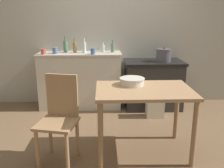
% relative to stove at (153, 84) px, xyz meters
% --- Properties ---
extents(ground_plane, '(14.00, 14.00, 0.00)m').
position_rel_stove_xyz_m(ground_plane, '(-0.74, -1.24, -0.41)').
color(ground_plane, brown).
extents(wall_back, '(8.00, 0.07, 2.55)m').
position_rel_stove_xyz_m(wall_back, '(-0.74, 0.34, 0.86)').
color(wall_back, '#B2AD9E').
rests_on(wall_back, ground_plane).
extents(counter_cabinet, '(1.41, 0.52, 0.96)m').
position_rel_stove_xyz_m(counter_cabinet, '(-1.26, 0.06, 0.07)').
color(counter_cabinet, beige).
rests_on(counter_cabinet, ground_plane).
extents(stove, '(0.99, 0.65, 0.82)m').
position_rel_stove_xyz_m(stove, '(0.00, 0.00, 0.00)').
color(stove, '#2D2B28').
rests_on(stove, ground_plane).
extents(work_table, '(1.07, 0.74, 0.78)m').
position_rel_stove_xyz_m(work_table, '(-0.41, -1.51, 0.25)').
color(work_table, '#A87F56').
rests_on(work_table, ground_plane).
extents(chair, '(0.48, 0.48, 0.96)m').
position_rel_stove_xyz_m(chair, '(-1.35, -1.62, 0.10)').
color(chair, '#A87F56').
rests_on(chair, ground_plane).
extents(flour_sack, '(0.27, 0.19, 0.40)m').
position_rel_stove_xyz_m(flour_sack, '(-0.05, -0.46, -0.21)').
color(flour_sack, beige).
rests_on(flour_sack, ground_plane).
extents(stock_pot, '(0.26, 0.26, 0.24)m').
position_rel_stove_xyz_m(stock_pot, '(0.15, -0.06, 0.52)').
color(stock_pot, '#4C4C51').
rests_on(stock_pot, stove).
extents(mixing_bowl_large, '(0.29, 0.29, 0.08)m').
position_rel_stove_xyz_m(mixing_bowl_large, '(-0.53, -1.35, 0.42)').
color(mixing_bowl_large, silver).
rests_on(mixing_bowl_large, work_table).
extents(bottle_far_left, '(0.06, 0.06, 0.24)m').
position_rel_stove_xyz_m(bottle_far_left, '(-1.35, 0.10, 0.64)').
color(bottle_far_left, olive).
rests_on(bottle_far_left, counter_cabinet).
extents(bottle_left, '(0.06, 0.06, 0.25)m').
position_rel_stove_xyz_m(bottle_left, '(-1.18, 0.08, 0.64)').
color(bottle_left, silver).
rests_on(bottle_left, counter_cabinet).
extents(bottle_mid_left, '(0.06, 0.06, 0.21)m').
position_rel_stove_xyz_m(bottle_mid_left, '(-0.70, 0.11, 0.63)').
color(bottle_mid_left, '#517F5B').
rests_on(bottle_mid_left, counter_cabinet).
extents(bottle_center_left, '(0.07, 0.07, 0.27)m').
position_rel_stove_xyz_m(bottle_center_left, '(-1.51, 0.16, 0.65)').
color(bottle_center_left, '#517F5B').
rests_on(bottle_center_left, counter_cabinet).
extents(bottle_center, '(0.06, 0.06, 0.16)m').
position_rel_stove_xyz_m(bottle_center, '(-0.87, 0.19, 0.61)').
color(bottle_center, silver).
rests_on(bottle_center, counter_cabinet).
extents(cup_center_right, '(0.08, 0.08, 0.10)m').
position_rel_stove_xyz_m(cup_center_right, '(-1.66, -0.03, 0.60)').
color(cup_center_right, '#4C6B99').
rests_on(cup_center_right, counter_cabinet).
extents(cup_mid_right, '(0.08, 0.08, 0.10)m').
position_rel_stove_xyz_m(cup_mid_right, '(-1.03, -0.12, 0.60)').
color(cup_mid_right, '#4C6B99').
rests_on(cup_mid_right, counter_cabinet).
extents(cup_right, '(0.08, 0.08, 0.09)m').
position_rel_stove_xyz_m(cup_right, '(-1.84, -0.08, 0.59)').
color(cup_right, '#B74C42').
rests_on(cup_right, counter_cabinet).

